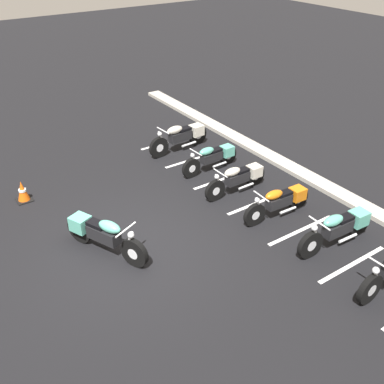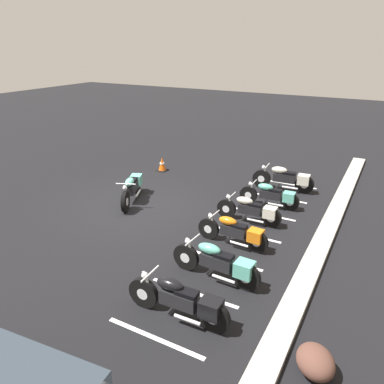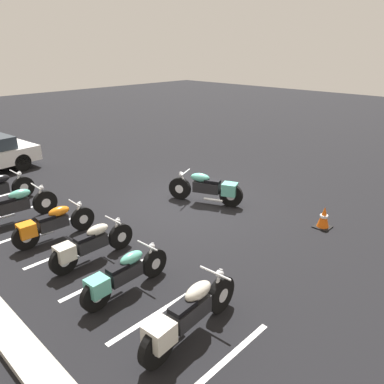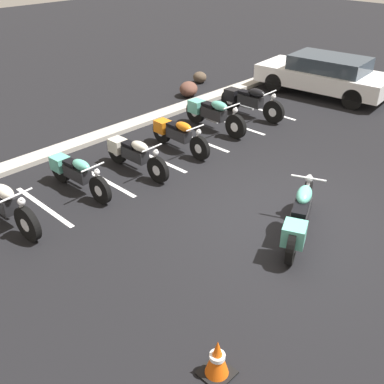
{
  "view_description": "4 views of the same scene",
  "coord_description": "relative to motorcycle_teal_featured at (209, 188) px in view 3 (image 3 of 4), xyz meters",
  "views": [
    {
      "loc": [
        7.44,
        -3.32,
        6.42
      ],
      "look_at": [
        -0.64,
        2.18,
        0.5
      ],
      "focal_mm": 42.0,
      "sensor_mm": 36.0,
      "label": 1
    },
    {
      "loc": [
        9.1,
        7.03,
        5.1
      ],
      "look_at": [
        0.3,
        2.2,
        1.04
      ],
      "focal_mm": 35.0,
      "sensor_mm": 36.0,
      "label": 2
    },
    {
      "loc": [
        -7.07,
        7.21,
        4.37
      ],
      "look_at": [
        -0.93,
        0.87,
        0.9
      ],
      "focal_mm": 35.0,
      "sensor_mm": 36.0,
      "label": 3
    },
    {
      "loc": [
        -6.39,
        -3.68,
        4.84
      ],
      "look_at": [
        -1.04,
        1.47,
        0.5
      ],
      "focal_mm": 42.0,
      "sensor_mm": 36.0,
      "label": 4
    }
  ],
  "objects": [
    {
      "name": "ground",
      "position": [
        0.31,
        0.47,
        -0.48
      ],
      "size": [
        60.0,
        60.0,
        0.0
      ],
      "primitive_type": "plane",
      "color": "black"
    },
    {
      "name": "motorcycle_teal_featured",
      "position": [
        0.0,
        0.0,
        0.0
      ],
      "size": [
        2.14,
        1.09,
        0.9
      ],
      "rotation": [
        0.0,
        0.0,
        0.41
      ],
      "color": "black",
      "rests_on": "ground"
    },
    {
      "name": "parked_bike_0",
      "position": [
        -3.43,
        4.35,
        -0.01
      ],
      "size": [
        0.63,
        2.24,
        0.88
      ],
      "rotation": [
        0.0,
        0.0,
        -1.49
      ],
      "color": "black",
      "rests_on": "ground"
    },
    {
      "name": "parked_bike_1",
      "position": [
        -1.75,
        4.36,
        -0.06
      ],
      "size": [
        0.56,
        1.99,
        0.78
      ],
      "rotation": [
        0.0,
        0.0,
        -1.53
      ],
      "color": "black",
      "rests_on": "ground"
    },
    {
      "name": "parked_bike_2",
      "position": [
        -0.32,
        4.19,
        -0.05
      ],
      "size": [
        0.57,
        2.02,
        0.79
      ],
      "rotation": [
        0.0,
        0.0,
        -1.56
      ],
      "color": "black",
      "rests_on": "ground"
    },
    {
      "name": "parked_bike_3",
      "position": [
        1.18,
        4.29,
        -0.05
      ],
      "size": [
        0.57,
        2.02,
        0.79
      ],
      "rotation": [
        0.0,
        0.0,
        -1.62
      ],
      "color": "black",
      "rests_on": "ground"
    },
    {
      "name": "parked_bike_4",
      "position": [
        2.8,
        4.57,
        -0.01
      ],
      "size": [
        0.62,
        2.21,
        0.87
      ],
      "rotation": [
        0.0,
        0.0,
        -1.62
      ],
      "color": "black",
      "rests_on": "ground"
    },
    {
      "name": "traffic_cone",
      "position": [
        -3.17,
        -0.85,
        -0.2
      ],
      "size": [
        0.4,
        0.4,
        0.58
      ],
      "color": "black",
      "rests_on": "ground"
    },
    {
      "name": "stall_line_0",
      "position": [
        -4.15,
        4.29,
        -0.47
      ],
      "size": [
        0.1,
        2.1,
        0.0
      ],
      "primitive_type": "cube",
      "color": "white",
      "rests_on": "ground"
    },
    {
      "name": "stall_line_1",
      "position": [
        -2.63,
        4.29,
        -0.47
      ],
      "size": [
        0.1,
        2.1,
        0.0
      ],
      "primitive_type": "cube",
      "color": "white",
      "rests_on": "ground"
    },
    {
      "name": "stall_line_2",
      "position": [
        -1.1,
        4.29,
        -0.47
      ],
      "size": [
        0.1,
        2.1,
        0.0
      ],
      "primitive_type": "cube",
      "color": "white",
      "rests_on": "ground"
    },
    {
      "name": "stall_line_3",
      "position": [
        0.43,
        4.29,
        -0.47
      ],
      "size": [
        0.1,
        2.1,
        0.0
      ],
      "primitive_type": "cube",
      "color": "white",
      "rests_on": "ground"
    },
    {
      "name": "stall_line_4",
      "position": [
        1.96,
        4.29,
        -0.47
      ],
      "size": [
        0.1,
        2.1,
        0.0
      ],
      "primitive_type": "cube",
      "color": "white",
      "rests_on": "ground"
    },
    {
      "name": "stall_line_5",
      "position": [
        3.49,
        4.29,
        -0.47
      ],
      "size": [
        0.1,
        2.1,
        0.0
      ],
      "primitive_type": "cube",
      "color": "white",
      "rests_on": "ground"
    }
  ]
}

